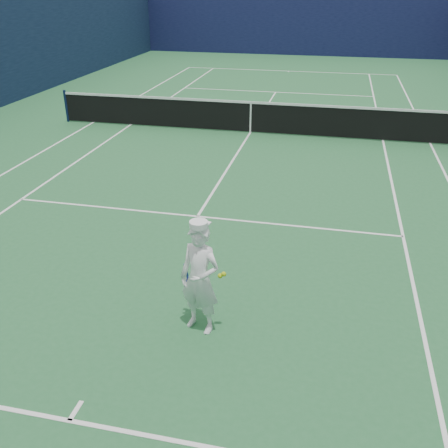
# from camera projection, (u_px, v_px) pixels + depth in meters

# --- Properties ---
(ground) EXTENTS (80.00, 80.00, 0.00)m
(ground) POSITION_uv_depth(u_px,v_px,m) (250.00, 133.00, 16.02)
(ground) COLOR #256134
(ground) RESTS_ON ground
(court_markings) EXTENTS (11.03, 23.83, 0.01)m
(court_markings) POSITION_uv_depth(u_px,v_px,m) (250.00, 133.00, 16.02)
(court_markings) COLOR white
(court_markings) RESTS_ON ground
(windscreen_fence) EXTENTS (20.12, 36.12, 4.00)m
(windscreen_fence) POSITION_uv_depth(u_px,v_px,m) (252.00, 68.00, 15.13)
(windscreen_fence) COLOR #10143C
(windscreen_fence) RESTS_ON ground
(tennis_net) EXTENTS (12.88, 0.09, 1.07)m
(tennis_net) POSITION_uv_depth(u_px,v_px,m) (251.00, 116.00, 15.77)
(tennis_net) COLOR #141E4C
(tennis_net) RESTS_ON ground
(tennis_player) EXTENTS (0.72, 0.64, 1.69)m
(tennis_player) POSITION_uv_depth(u_px,v_px,m) (200.00, 279.00, 6.78)
(tennis_player) COLOR white
(tennis_player) RESTS_ON ground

